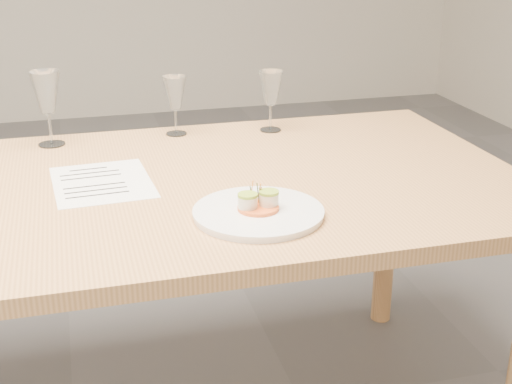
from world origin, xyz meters
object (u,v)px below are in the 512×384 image
object	(u,v)px
dining_table	(49,220)
dinner_plate	(259,211)
wine_glass_2	(175,94)
wine_glass_1	(46,94)
wine_glass_3	(271,89)
recipe_sheet	(102,182)

from	to	relation	value
dining_table	dinner_plate	size ratio (longest dim) A/B	8.21
wine_glass_2	wine_glass_1	bearing A→B (deg)	-178.13
wine_glass_1	wine_glass_2	bearing A→B (deg)	1.87
wine_glass_1	wine_glass_3	size ratio (longest dim) A/B	1.16
dining_table	wine_glass_3	bearing A→B (deg)	29.52
recipe_sheet	wine_glass_1	xyz separation A→B (m)	(-0.12, 0.35, 0.15)
dinner_plate	recipe_sheet	bearing A→B (deg)	136.39
dinner_plate	wine_glass_1	distance (m)	0.81
recipe_sheet	wine_glass_2	bearing A→B (deg)	52.28
dining_table	wine_glass_3	xyz separation A→B (m)	(0.67, 0.38, 0.20)
dining_table	wine_glass_2	xyz separation A→B (m)	(0.38, 0.41, 0.19)
dinner_plate	wine_glass_3	xyz separation A→B (m)	(0.21, 0.64, 0.12)
dinner_plate	wine_glass_1	world-z (taller)	wine_glass_1
wine_glass_3	dinner_plate	bearing A→B (deg)	-108.39
dining_table	wine_glass_2	world-z (taller)	wine_glass_2
recipe_sheet	wine_glass_3	size ratio (longest dim) A/B	1.70
wine_glass_2	wine_glass_3	distance (m)	0.29
wine_glass_2	wine_glass_3	xyz separation A→B (m)	(0.29, -0.04, 0.01)
wine_glass_3	recipe_sheet	bearing A→B (deg)	-148.22
dinner_plate	wine_glass_3	world-z (taller)	wine_glass_3
dinner_plate	recipe_sheet	xyz separation A→B (m)	(-0.32, 0.31, -0.01)
recipe_sheet	wine_glass_1	world-z (taller)	wine_glass_1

